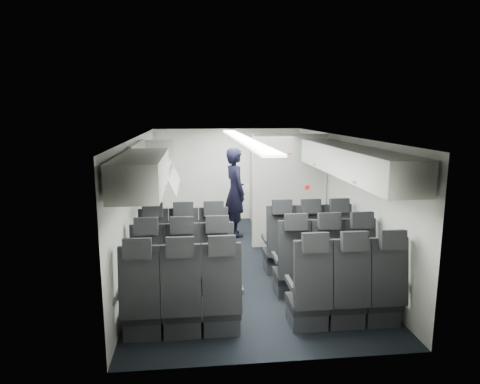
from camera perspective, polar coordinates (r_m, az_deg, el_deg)
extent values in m
cube|color=black|center=(7.45, 0.34, -9.34)|extent=(3.40, 6.00, 0.01)
cube|color=silver|center=(7.01, 0.36, 7.45)|extent=(3.40, 6.00, 0.01)
cube|color=silver|center=(10.09, -1.62, 2.32)|extent=(3.40, 0.01, 2.15)
cube|color=silver|center=(4.29, 5.06, -9.44)|extent=(3.40, 0.01, 2.15)
cube|color=silver|center=(7.16, -13.30, -1.46)|extent=(0.01, 6.00, 2.15)
cube|color=silver|center=(7.53, 13.31, -0.86)|extent=(0.01, 6.00, 2.15)
cube|color=white|center=(7.01, 0.36, 7.12)|extent=(0.25, 5.52, 0.03)
cube|color=black|center=(6.91, -11.12, -8.75)|extent=(0.44, 0.46, 0.12)
cube|color=#2D2D33|center=(6.97, -11.07, -9.99)|extent=(0.42, 0.42, 0.22)
cube|color=black|center=(6.57, -11.42, -5.68)|extent=(0.44, 0.20, 0.80)
cube|color=black|center=(6.42, -11.59, -2.38)|extent=(0.30, 0.12, 0.23)
cube|color=#2D2D33|center=(6.82, -13.08, -6.62)|extent=(0.05, 0.40, 0.06)
cube|color=#2D2D33|center=(6.78, -9.36, -6.58)|extent=(0.05, 0.40, 0.06)
cube|color=black|center=(6.89, -7.35, -8.70)|extent=(0.44, 0.46, 0.12)
cube|color=#2D2D33|center=(6.94, -7.32, -9.95)|extent=(0.42, 0.42, 0.22)
cube|color=black|center=(6.54, -7.47, -5.62)|extent=(0.44, 0.20, 0.80)
cube|color=black|center=(6.39, -7.57, -2.30)|extent=(0.30, 0.12, 0.23)
cube|color=#2D2D33|center=(6.78, -9.28, -6.58)|extent=(0.05, 0.40, 0.06)
cube|color=#2D2D33|center=(6.77, -5.53, -6.51)|extent=(0.05, 0.40, 0.06)
cube|color=black|center=(6.89, -3.56, -8.62)|extent=(0.44, 0.46, 0.12)
cube|color=#2D2D33|center=(6.95, -3.55, -9.86)|extent=(0.42, 0.42, 0.22)
cube|color=black|center=(6.55, -3.51, -5.54)|extent=(0.44, 0.20, 0.80)
cube|color=black|center=(6.40, -3.53, -2.22)|extent=(0.30, 0.12, 0.23)
cube|color=#2D2D33|center=(6.77, -5.45, -6.51)|extent=(0.05, 0.40, 0.06)
cube|color=#2D2D33|center=(6.79, -1.71, -6.42)|extent=(0.05, 0.40, 0.06)
cube|color=black|center=(7.01, 5.04, -8.29)|extent=(0.44, 0.46, 0.12)
cube|color=#2D2D33|center=(7.07, 5.02, -9.52)|extent=(0.42, 0.42, 0.22)
cube|color=black|center=(6.67, 5.48, -5.25)|extent=(0.44, 0.20, 0.80)
cube|color=black|center=(6.53, 5.63, -1.99)|extent=(0.30, 0.12, 0.23)
cube|color=#2D2D33|center=(6.86, 3.32, -6.25)|extent=(0.05, 0.40, 0.06)
cube|color=#2D2D33|center=(6.95, 6.92, -6.09)|extent=(0.05, 0.40, 0.06)
cube|color=black|center=(7.11, 8.64, -8.10)|extent=(0.44, 0.46, 0.12)
cube|color=#2D2D33|center=(7.17, 8.60, -9.31)|extent=(0.42, 0.42, 0.22)
cube|color=black|center=(6.78, 9.22, -5.09)|extent=(0.44, 0.20, 0.80)
cube|color=black|center=(6.63, 9.44, -1.88)|extent=(0.30, 0.12, 0.23)
cube|color=#2D2D33|center=(6.95, 7.00, -6.09)|extent=(0.05, 0.40, 0.06)
cube|color=#2D2D33|center=(7.06, 10.50, -5.92)|extent=(0.05, 0.40, 0.06)
cube|color=black|center=(7.24, 12.11, -7.88)|extent=(0.44, 0.46, 0.12)
cube|color=#2D2D33|center=(7.29, 12.06, -9.08)|extent=(0.42, 0.42, 0.22)
cube|color=black|center=(6.91, 12.83, -4.91)|extent=(0.44, 0.20, 0.80)
cube|color=black|center=(6.77, 13.11, -1.76)|extent=(0.30, 0.12, 0.23)
cube|color=#2D2D33|center=(7.06, 10.58, -5.92)|extent=(0.05, 0.40, 0.06)
cube|color=#2D2D33|center=(7.20, 13.95, -5.73)|extent=(0.05, 0.40, 0.06)
cube|color=black|center=(6.08, -11.82, -11.57)|extent=(0.44, 0.46, 0.12)
cube|color=#2D2D33|center=(6.14, -11.76, -12.95)|extent=(0.42, 0.42, 0.22)
cube|color=black|center=(5.71, -12.20, -8.22)|extent=(0.44, 0.20, 0.80)
cube|color=black|center=(5.55, -12.42, -4.48)|extent=(0.30, 0.12, 0.23)
cube|color=#2D2D33|center=(5.97, -14.08, -9.18)|extent=(0.05, 0.40, 0.06)
cube|color=#2D2D33|center=(5.93, -9.81, -9.16)|extent=(0.05, 0.40, 0.06)
cube|color=black|center=(6.05, -7.49, -11.53)|extent=(0.44, 0.46, 0.12)
cube|color=#2D2D33|center=(6.11, -7.45, -12.92)|extent=(0.42, 0.42, 0.22)
cube|color=black|center=(5.68, -7.64, -8.17)|extent=(0.44, 0.20, 0.80)
cube|color=black|center=(5.52, -7.75, -4.40)|extent=(0.30, 0.12, 0.23)
cube|color=#2D2D33|center=(5.93, -9.71, -9.16)|extent=(0.05, 0.40, 0.06)
cube|color=#2D2D33|center=(5.92, -5.40, -9.09)|extent=(0.05, 0.40, 0.06)
cube|color=black|center=(6.05, -3.14, -11.43)|extent=(0.44, 0.46, 0.12)
cube|color=#2D2D33|center=(6.11, -3.12, -12.82)|extent=(0.42, 0.42, 0.22)
cube|color=black|center=(5.69, -3.06, -8.07)|extent=(0.44, 0.20, 0.80)
cube|color=black|center=(5.52, -3.07, -4.30)|extent=(0.30, 0.12, 0.23)
cube|color=#2D2D33|center=(5.92, -5.30, -9.09)|extent=(0.05, 0.40, 0.06)
cube|color=#2D2D33|center=(5.94, -1.00, -8.97)|extent=(0.05, 0.40, 0.06)
cube|color=black|center=(6.19, 6.70, -10.97)|extent=(0.44, 0.46, 0.12)
cube|color=#2D2D33|center=(6.25, 6.67, -12.34)|extent=(0.42, 0.42, 0.22)
cube|color=black|center=(5.83, 7.29, -7.65)|extent=(0.44, 0.20, 0.80)
cube|color=black|center=(5.67, 7.50, -3.97)|extent=(0.30, 0.12, 0.23)
cube|color=#2D2D33|center=(6.02, 4.76, -8.73)|extent=(0.05, 0.40, 0.06)
cube|color=#2D2D33|center=(6.12, 8.85, -8.50)|extent=(0.05, 0.40, 0.06)
cube|color=black|center=(6.30, 10.76, -10.69)|extent=(0.44, 0.46, 0.12)
cube|color=#2D2D33|center=(6.36, 10.71, -12.03)|extent=(0.42, 0.42, 0.22)
cube|color=black|center=(5.95, 11.53, -7.41)|extent=(0.44, 0.20, 0.80)
cube|color=black|center=(5.80, 11.83, -3.80)|extent=(0.30, 0.12, 0.23)
cube|color=#2D2D33|center=(6.12, 8.95, -8.50)|extent=(0.05, 0.40, 0.06)
cube|color=#2D2D33|center=(6.25, 12.88, -8.24)|extent=(0.05, 0.40, 0.06)
cube|color=black|center=(6.44, 14.66, -10.37)|extent=(0.44, 0.46, 0.12)
cube|color=#2D2D33|center=(6.50, 14.59, -11.69)|extent=(0.42, 0.42, 0.22)
cube|color=black|center=(6.10, 15.59, -7.14)|extent=(0.44, 0.20, 0.80)
cube|color=black|center=(5.95, 15.96, -3.61)|extent=(0.30, 0.12, 0.23)
cube|color=#2D2D33|center=(6.25, 12.97, -8.23)|extent=(0.05, 0.40, 0.06)
cube|color=#2D2D33|center=(6.40, 16.73, -7.95)|extent=(0.05, 0.40, 0.06)
cube|color=black|center=(5.26, -12.76, -15.27)|extent=(0.44, 0.46, 0.12)
cube|color=#2D2D33|center=(5.33, -12.69, -16.82)|extent=(0.42, 0.42, 0.22)
cube|color=black|center=(4.88, -13.27, -11.64)|extent=(0.44, 0.20, 0.80)
cube|color=black|center=(4.69, -13.55, -7.35)|extent=(0.30, 0.12, 0.23)
cube|color=#2D2D33|center=(5.15, -15.42, -12.57)|extent=(0.05, 0.40, 0.06)
cube|color=#2D2D33|center=(5.09, -10.41, -12.60)|extent=(0.05, 0.40, 0.06)
cube|color=black|center=(5.22, -7.67, -15.27)|extent=(0.44, 0.46, 0.12)
cube|color=#2D2D33|center=(5.30, -7.63, -16.82)|extent=(0.42, 0.42, 0.22)
cube|color=black|center=(4.84, -7.87, -11.61)|extent=(0.44, 0.20, 0.80)
cube|color=black|center=(4.66, -8.01, -7.29)|extent=(0.30, 0.12, 0.23)
cube|color=#2D2D33|center=(5.09, -10.30, -12.60)|extent=(0.05, 0.40, 0.06)
cube|color=#2D2D33|center=(5.08, -5.22, -12.53)|extent=(0.05, 0.40, 0.06)
cube|color=black|center=(5.23, -2.56, -15.14)|extent=(0.44, 0.46, 0.12)
cube|color=#2D2D33|center=(5.30, -2.55, -16.70)|extent=(0.42, 0.42, 0.22)
cube|color=black|center=(4.85, -2.43, -11.49)|extent=(0.44, 0.20, 0.80)
cube|color=black|center=(4.66, -2.43, -7.16)|extent=(0.30, 0.12, 0.23)
cube|color=#2D2D33|center=(5.08, -5.10, -12.53)|extent=(0.05, 0.40, 0.06)
cube|color=#2D2D33|center=(5.10, -0.04, -12.36)|extent=(0.05, 0.40, 0.06)
cube|color=black|center=(5.39, 8.91, -14.45)|extent=(0.44, 0.46, 0.12)
cube|color=#2D2D33|center=(5.46, 8.86, -15.97)|extent=(0.42, 0.42, 0.22)
cube|color=black|center=(5.02, 9.72, -10.84)|extent=(0.44, 0.20, 0.80)
cube|color=black|center=(4.84, 10.03, -6.65)|extent=(0.30, 0.12, 0.23)
cube|color=#2D2D33|center=(5.20, 6.69, -11.99)|extent=(0.05, 0.40, 0.06)
cube|color=#2D2D33|center=(5.31, 11.42, -11.64)|extent=(0.05, 0.40, 0.06)
cube|color=black|center=(5.52, 13.56, -14.01)|extent=(0.44, 0.46, 0.12)
cube|color=#2D2D33|center=(5.59, 13.49, -15.50)|extent=(0.42, 0.42, 0.22)
cube|color=black|center=(5.16, 14.62, -10.45)|extent=(0.44, 0.20, 0.80)
cube|color=black|center=(4.98, 15.04, -6.35)|extent=(0.30, 0.12, 0.23)
cube|color=#2D2D33|center=(5.31, 11.53, -11.63)|extent=(0.05, 0.40, 0.06)
cube|color=#2D2D33|center=(5.46, 16.01, -11.22)|extent=(0.05, 0.40, 0.06)
cube|color=black|center=(5.68, 17.96, -13.51)|extent=(0.44, 0.46, 0.12)
cube|color=#2D2D33|center=(5.75, 17.86, -14.97)|extent=(0.42, 0.42, 0.22)
cube|color=black|center=(5.33, 19.21, -10.00)|extent=(0.44, 0.20, 0.80)
cube|color=black|center=(5.16, 19.73, -6.03)|extent=(0.30, 0.12, 0.23)
cube|color=#2D2D33|center=(5.46, 16.11, -11.21)|extent=(0.05, 0.40, 0.06)
cube|color=#2D2D33|center=(5.64, 20.33, -10.76)|extent=(0.05, 0.40, 0.06)
cube|color=silver|center=(5.03, -12.97, 2.55)|extent=(0.52, 1.80, 0.40)
cylinder|color=slate|center=(5.03, -10.07, 0.82)|extent=(0.04, 0.10, 0.04)
cube|color=#9E9E93|center=(6.78, -11.24, 2.97)|extent=(0.52, 1.70, 0.04)
cube|color=silver|center=(6.79, -13.50, 4.59)|extent=(0.06, 1.70, 0.44)
cube|color=silver|center=(5.94, -11.97, 3.81)|extent=(0.52, 0.04, 0.40)
cube|color=silver|center=(7.58, -10.78, 5.31)|extent=(0.52, 0.04, 0.40)
cube|color=silver|center=(6.78, -9.10, 2.10)|extent=(0.21, 1.61, 0.38)
cube|color=silver|center=(5.46, 17.66, 2.95)|extent=(0.52, 1.80, 0.40)
cylinder|color=slate|center=(5.39, 15.13, 1.26)|extent=(0.04, 0.10, 0.04)
cube|color=silver|center=(7.09, 11.96, 4.90)|extent=(0.52, 1.70, 0.40)
cylinder|color=slate|center=(7.03, 9.97, 3.62)|extent=(0.04, 0.10, 0.04)
cube|color=silver|center=(8.09, 6.60, 0.15)|extent=(1.40, 0.12, 2.13)
cube|color=white|center=(7.89, 5.91, 5.07)|extent=(0.24, 0.01, 0.10)
cube|color=red|center=(7.87, 5.57, 5.06)|extent=(0.13, 0.01, 0.04)
cube|color=red|center=(7.90, 6.64, 5.06)|extent=(0.05, 0.01, 0.03)
cylinder|color=white|center=(8.08, 8.94, 0.62)|extent=(0.11, 0.01, 0.11)
cylinder|color=red|center=(8.08, 8.95, 0.61)|extent=(0.09, 0.01, 0.09)
cube|color=#939399|center=(9.96, 3.97, 1.46)|extent=(0.85, 0.50, 1.90)
cube|color=#3F3F42|center=(9.79, 4.21, -1.39)|extent=(0.80, 0.01, 0.02)
cube|color=#3F3F42|center=(9.70, 4.25, 1.50)|extent=(0.80, 0.01, 0.02)
cube|color=#3F3F42|center=(9.63, 4.29, 4.44)|extent=(0.80, 0.01, 0.02)
cube|color=silver|center=(8.69, -11.67, -0.11)|extent=(0.10, 0.92, 1.86)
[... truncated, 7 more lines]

